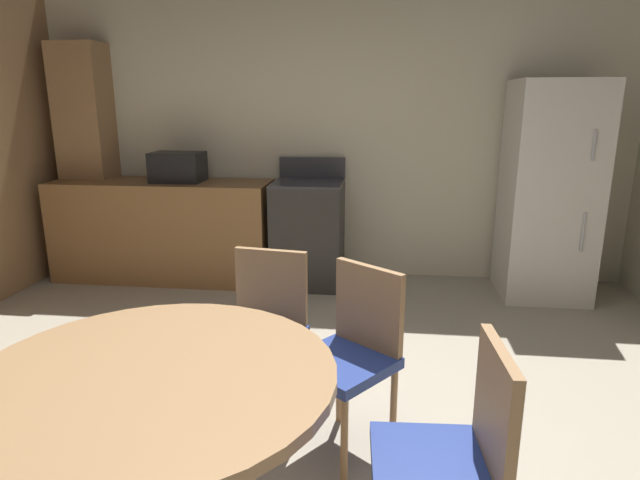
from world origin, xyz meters
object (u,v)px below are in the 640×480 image
(microwave, at_px, (178,167))
(chair_northeast, at_px, (352,348))
(refrigerator, at_px, (549,192))
(oven_range, at_px, (308,232))
(chair_north, at_px, (264,326))
(dining_table, at_px, (157,415))
(chair_east, at_px, (455,453))

(microwave, height_order, chair_northeast, microwave)
(refrigerator, xyz_separation_m, chair_northeast, (-1.46, -2.25, -0.38))
(oven_range, relative_size, refrigerator, 0.62)
(oven_range, height_order, microwave, microwave)
(oven_range, height_order, chair_north, oven_range)
(refrigerator, relative_size, microwave, 4.00)
(oven_range, bearing_deg, microwave, -179.82)
(chair_northeast, bearing_deg, dining_table, -0.00)
(chair_north, bearing_deg, chair_northeast, 75.34)
(microwave, relative_size, chair_east, 0.51)
(oven_range, xyz_separation_m, chair_east, (0.90, -3.02, 0.03))
(chair_northeast, bearing_deg, oven_range, -129.45)
(dining_table, xyz_separation_m, chair_east, (0.97, 0.06, -0.10))
(oven_range, distance_m, microwave, 1.29)
(oven_range, relative_size, dining_table, 0.93)
(dining_table, distance_m, chair_north, 0.98)
(microwave, height_order, dining_table, microwave)
(dining_table, relative_size, chair_north, 1.36)
(oven_range, xyz_separation_m, refrigerator, (1.99, -0.05, 0.41))
(microwave, relative_size, chair_north, 0.51)
(oven_range, relative_size, chair_northeast, 1.26)
(chair_east, bearing_deg, oven_range, -76.76)
(oven_range, bearing_deg, chair_north, -87.96)
(microwave, distance_m, chair_north, 2.50)
(chair_north, bearing_deg, dining_table, 0.00)
(dining_table, xyz_separation_m, chair_north, (0.14, 0.96, -0.10))
(refrigerator, distance_m, dining_table, 3.66)
(microwave, height_order, chair_east, microwave)
(dining_table, bearing_deg, microwave, 109.64)
(chair_northeast, height_order, chair_east, same)
(dining_table, bearing_deg, chair_north, 81.68)
(oven_range, distance_m, chair_northeast, 2.36)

